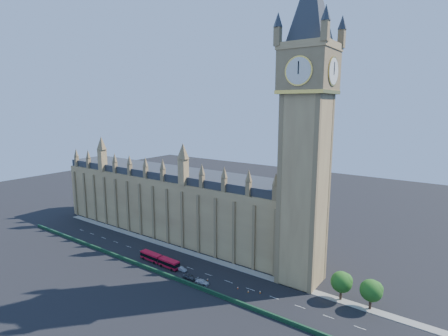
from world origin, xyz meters
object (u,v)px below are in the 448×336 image
Objects in this scene: red_bus at (159,260)px; car_white at (202,282)px; car_grey at (189,277)px; car_silver at (181,269)px.

red_bus is 3.74× the size of car_white.
red_bus reaches higher than car_grey.
car_grey reaches higher than car_silver.
car_grey reaches higher than car_white.
car_silver is at bearing 66.62° from car_grey.
car_white is (11.29, -2.80, 0.04)m from car_silver.
car_white is (21.00, -2.10, -0.89)m from red_bus.
car_silver is 11.63m from car_white.
car_silver is (-5.97, 2.76, -0.14)m from car_grey.
car_white is at bearing -3.57° from red_bus.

